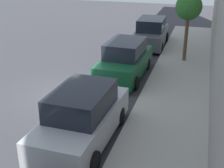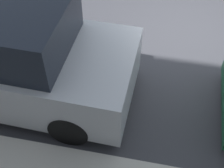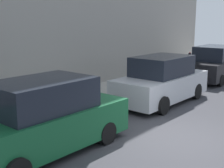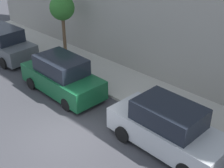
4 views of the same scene
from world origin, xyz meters
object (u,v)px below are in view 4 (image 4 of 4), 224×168
(street_tree, at_px, (62,9))
(parked_suv_third, at_px, (62,76))
(parked_suv_second, at_px, (167,128))
(parked_suv_fourth, at_px, (4,44))

(street_tree, bearing_deg, parked_suv_third, -130.29)
(parked_suv_second, relative_size, parked_suv_third, 1.00)
(parked_suv_fourth, xyz_separation_m, street_tree, (2.59, -3.02, 2.33))
(parked_suv_fourth, relative_size, street_tree, 1.24)
(parked_suv_fourth, bearing_deg, parked_suv_second, -90.48)
(parked_suv_third, xyz_separation_m, parked_suv_fourth, (0.25, 6.36, -0.00))
(parked_suv_third, xyz_separation_m, street_tree, (2.83, 3.34, 2.33))
(street_tree, bearing_deg, parked_suv_fourth, 130.57)
(parked_suv_second, height_order, street_tree, street_tree)
(parked_suv_third, height_order, street_tree, street_tree)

